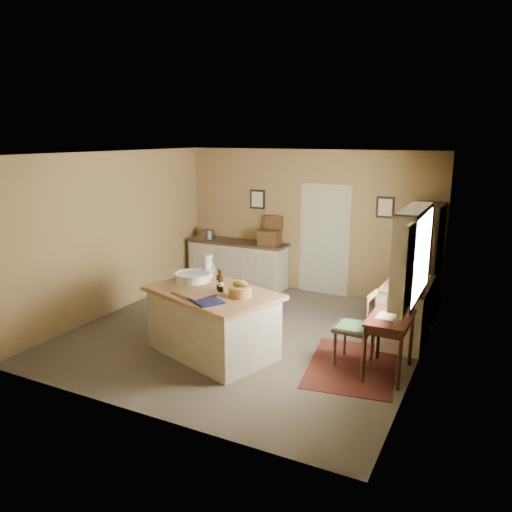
% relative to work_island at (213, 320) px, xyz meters
% --- Properties ---
extents(ground, '(5.00, 5.00, 0.00)m').
position_rel_work_island_xyz_m(ground, '(0.10, 0.81, -0.48)').
color(ground, '#61564A').
rests_on(ground, ground).
extents(wall_back, '(5.00, 0.10, 2.70)m').
position_rel_work_island_xyz_m(wall_back, '(0.10, 3.31, 0.87)').
color(wall_back, olive).
rests_on(wall_back, ground).
extents(wall_front, '(5.00, 0.10, 2.70)m').
position_rel_work_island_xyz_m(wall_front, '(0.10, -1.69, 0.87)').
color(wall_front, olive).
rests_on(wall_front, ground).
extents(wall_left, '(0.10, 5.00, 2.70)m').
position_rel_work_island_xyz_m(wall_left, '(-2.40, 0.81, 0.87)').
color(wall_left, olive).
rests_on(wall_left, ground).
extents(wall_right, '(0.10, 5.00, 2.70)m').
position_rel_work_island_xyz_m(wall_right, '(2.60, 0.81, 0.87)').
color(wall_right, olive).
rests_on(wall_right, ground).
extents(ceiling, '(5.00, 5.00, 0.00)m').
position_rel_work_island_xyz_m(ceiling, '(0.10, 0.81, 2.22)').
color(ceiling, silver).
rests_on(ceiling, wall_back).
extents(door, '(0.97, 0.06, 2.11)m').
position_rel_work_island_xyz_m(door, '(0.45, 3.28, 0.57)').
color(door, '#ABB194').
rests_on(door, ground).
extents(framed_prints, '(2.82, 0.02, 0.38)m').
position_rel_work_island_xyz_m(framed_prints, '(0.30, 3.29, 1.24)').
color(framed_prints, black).
rests_on(framed_prints, ground).
extents(window, '(0.25, 1.99, 1.12)m').
position_rel_work_island_xyz_m(window, '(2.52, 0.61, 1.07)').
color(window, beige).
rests_on(window, ground).
extents(work_island, '(2.02, 1.63, 1.20)m').
position_rel_work_island_xyz_m(work_island, '(0.00, 0.00, 0.00)').
color(work_island, beige).
rests_on(work_island, ground).
extents(sideboard, '(2.03, 0.58, 1.18)m').
position_rel_work_island_xyz_m(sideboard, '(-1.24, 3.01, -0.00)').
color(sideboard, beige).
rests_on(sideboard, ground).
extents(rug, '(1.34, 1.75, 0.01)m').
position_rel_work_island_xyz_m(rug, '(1.85, 0.46, -0.48)').
color(rug, '#481814').
rests_on(rug, ground).
extents(writing_desk, '(0.50, 0.82, 0.82)m').
position_rel_work_island_xyz_m(writing_desk, '(2.30, 0.46, 0.18)').
color(writing_desk, '#341610').
rests_on(writing_desk, ground).
extents(desk_chair, '(0.49, 0.49, 0.99)m').
position_rel_work_island_xyz_m(desk_chair, '(1.83, 0.55, 0.01)').
color(desk_chair, '#312215').
rests_on(desk_chair, ground).
extents(right_cabinet, '(0.62, 1.12, 0.99)m').
position_rel_work_island_xyz_m(right_cabinet, '(2.30, 1.59, -0.02)').
color(right_cabinet, beige).
rests_on(right_cabinet, ground).
extents(shelving_unit, '(0.32, 0.85, 1.89)m').
position_rel_work_island_xyz_m(shelving_unit, '(2.45, 2.81, 0.46)').
color(shelving_unit, '#312215').
rests_on(shelving_unit, ground).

